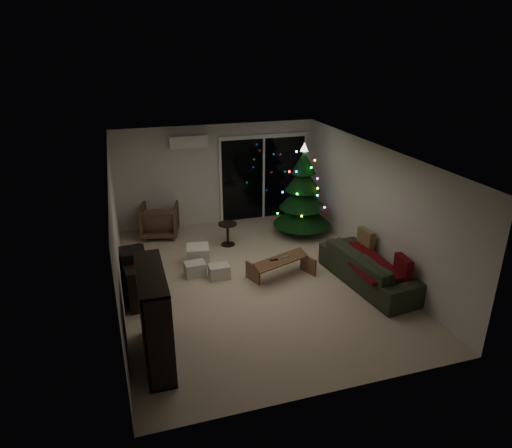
% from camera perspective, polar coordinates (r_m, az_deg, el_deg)
% --- Properties ---
extents(room, '(6.50, 7.51, 2.60)m').
position_cam_1_polar(room, '(10.03, -0.06, 2.49)').
color(room, beige).
rests_on(room, ground).
extents(bookshelf, '(0.66, 1.48, 1.44)m').
position_cam_1_polar(bookshelf, '(6.76, -14.08, -11.43)').
color(bookshelf, black).
rests_on(bookshelf, floor).
extents(media_cabinet, '(0.61, 1.28, 0.77)m').
position_cam_1_polar(media_cabinet, '(8.58, -14.77, -6.46)').
color(media_cabinet, black).
rests_on(media_cabinet, floor).
extents(stereo, '(0.39, 0.46, 0.16)m').
position_cam_1_polar(stereo, '(8.37, -15.08, -3.65)').
color(stereo, black).
rests_on(stereo, media_cabinet).
extents(armchair, '(1.01, 1.03, 0.78)m').
position_cam_1_polar(armchair, '(11.06, -11.93, 0.45)').
color(armchair, brown).
rests_on(armchair, floor).
extents(ottoman, '(0.51, 0.51, 0.41)m').
position_cam_1_polar(ottoman, '(9.59, -7.26, -3.92)').
color(ottoman, white).
rests_on(ottoman, floor).
extents(cardboard_box_a, '(0.41, 0.32, 0.28)m').
position_cam_1_polar(cardboard_box_a, '(9.18, -7.62, -5.62)').
color(cardboard_box_a, silver).
rests_on(cardboard_box_a, floor).
extents(cardboard_box_b, '(0.40, 0.30, 0.28)m').
position_cam_1_polar(cardboard_box_b, '(9.04, -4.63, -5.96)').
color(cardboard_box_b, silver).
rests_on(cardboard_box_b, floor).
extents(side_table, '(0.45, 0.45, 0.53)m').
position_cam_1_polar(side_table, '(10.40, -3.55, -1.27)').
color(side_table, black).
rests_on(side_table, floor).
extents(floor_lamp, '(0.27, 0.27, 1.66)m').
position_cam_1_polar(floor_lamp, '(11.64, -11.26, 3.89)').
color(floor_lamp, black).
rests_on(floor_lamp, floor).
extents(sofa, '(1.16, 2.38, 0.67)m').
position_cam_1_polar(sofa, '(9.01, 14.07, -5.31)').
color(sofa, black).
rests_on(sofa, floor).
extents(sofa_throw, '(0.71, 1.65, 0.05)m').
position_cam_1_polar(sofa_throw, '(8.89, 13.60, -4.56)').
color(sofa_throw, '#64070E').
rests_on(sofa_throw, sofa).
extents(cushion_a, '(0.17, 0.45, 0.44)m').
position_cam_1_polar(cushion_a, '(9.51, 13.55, -1.95)').
color(cushion_a, '#9E8B52').
rests_on(cushion_a, sofa).
extents(cushion_b, '(0.16, 0.45, 0.44)m').
position_cam_1_polar(cushion_b, '(8.54, 17.88, -5.30)').
color(cushion_b, '#64070E').
rests_on(cushion_b, sofa).
extents(coffee_table, '(1.29, 0.83, 0.39)m').
position_cam_1_polar(coffee_table, '(9.04, 3.14, -5.51)').
color(coffee_table, brown).
rests_on(coffee_table, floor).
extents(remote_a, '(0.15, 0.05, 0.02)m').
position_cam_1_polar(remote_a, '(8.91, 2.26, -4.49)').
color(remote_a, black).
rests_on(remote_a, coffee_table).
extents(remote_b, '(0.15, 0.09, 0.02)m').
position_cam_1_polar(remote_b, '(9.03, 3.66, -4.14)').
color(remote_b, slate).
rests_on(remote_b, coffee_table).
extents(christmas_tree, '(1.62, 1.62, 2.22)m').
position_cam_1_polar(christmas_tree, '(10.77, 5.87, 4.27)').
color(christmas_tree, '#0D3C11').
rests_on(christmas_tree, floor).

